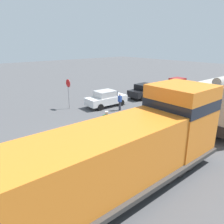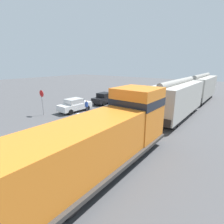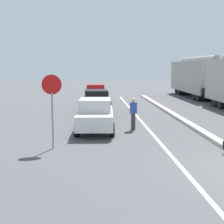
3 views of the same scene
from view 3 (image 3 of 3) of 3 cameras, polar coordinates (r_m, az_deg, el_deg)
median_curb at (r=15.78m, az=15.87°, el=-3.34°), size 0.36×36.00×0.16m
lane_stripe at (r=15.18m, az=7.25°, el=-3.83°), size 0.14×36.00×0.01m
hopper_car_middle at (r=33.71m, az=15.31°, el=6.17°), size 2.90×10.60×4.18m
parked_car_white at (r=15.45m, az=-3.06°, el=-0.50°), size 1.97×4.27×1.62m
parked_car_black at (r=21.06m, az=-2.90°, el=1.87°), size 1.95×4.26×1.62m
parked_car_red at (r=27.61m, az=-3.01°, el=3.41°), size 1.88×4.22×1.62m
stop_sign at (r=12.17m, az=-10.93°, el=2.70°), size 0.76×0.08×2.88m
pedestrian_by_cars at (r=15.71m, az=3.92°, el=-0.25°), size 0.34×0.22×1.62m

